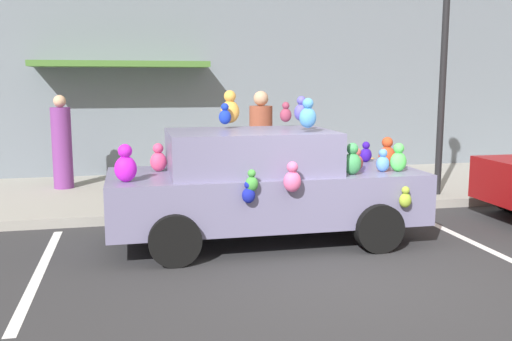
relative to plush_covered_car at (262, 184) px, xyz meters
name	(u,v)px	position (x,y,z in m)	size (l,w,h in m)	color
ground_plane	(349,278)	(0.62, -1.68, -0.80)	(60.00, 60.00, 0.00)	#2D2D30
sidewalk	(255,190)	(0.62, 3.32, -0.73)	(24.00, 4.00, 0.15)	gray
storefront_building	(233,37)	(0.59, 5.46, 2.39)	(24.00, 1.25, 6.40)	slate
parking_stripe_front	(472,242)	(2.82, -0.68, -0.80)	(0.12, 3.60, 0.01)	silver
parking_stripe_rear	(40,271)	(-2.84, -0.68, -0.80)	(0.12, 3.60, 0.01)	silver
plush_covered_car	(262,184)	(0.00, 0.00, 0.00)	(4.24, 1.94, 2.08)	slate
teddy_bear_on_sidewalk	(367,178)	(2.41, 1.98, -0.33)	(0.36, 0.30, 0.69)	#9E723D
street_lamp_post	(443,64)	(3.72, 1.82, 1.69)	(0.28, 0.28, 3.82)	black
pedestrian_near_shopfront	(261,149)	(0.47, 2.13, 0.22)	(0.40, 0.40, 1.89)	brown
pedestrian_walking_past	(62,145)	(-3.04, 3.93, 0.17)	(0.37, 0.37, 1.79)	#73327E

